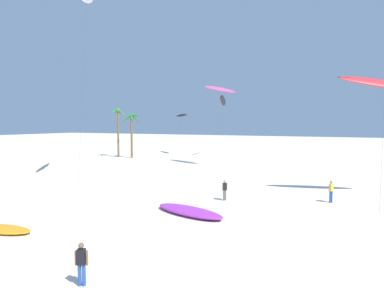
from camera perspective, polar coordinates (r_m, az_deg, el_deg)
palm_tree_0 at (r=56.75m, az=-10.94°, el=4.04°), size 4.05×3.78×8.01m
palm_tree_1 at (r=58.96m, az=-13.35°, el=4.97°), size 3.49×3.54×9.02m
flying_kite_0 at (r=58.86m, az=5.64°, el=7.84°), size 2.44×7.10×11.50m
flying_kite_3 at (r=45.70m, az=4.94°, el=9.92°), size 6.29×8.92×12.08m
flying_kite_5 at (r=63.14m, az=-1.89°, el=5.25°), size 5.05×10.62×8.25m
grounded_kite_0 at (r=21.36m, az=-31.23°, el=-13.08°), size 3.92×1.85×0.30m
grounded_kite_1 at (r=21.74m, az=-0.51°, el=-12.07°), size 5.74×3.17×0.43m
person_foreground_walker at (r=13.31m, az=-19.45°, el=-19.62°), size 0.47×0.30×1.67m
person_near_left at (r=25.38m, az=5.96°, el=-8.19°), size 0.34×0.43×1.64m
person_mid_field at (r=26.83m, az=23.97°, el=-7.75°), size 0.34×0.43×1.72m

